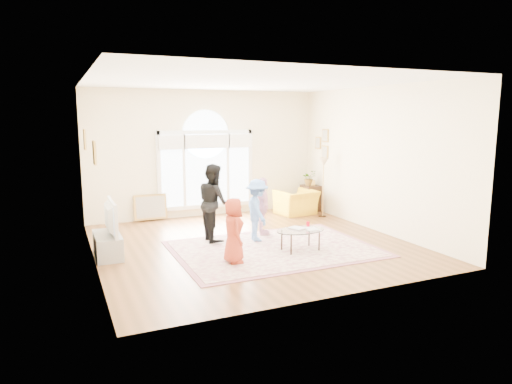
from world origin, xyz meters
name	(u,v)px	position (x,y,z in m)	size (l,w,h in m)	color
ground	(252,244)	(0.00, 0.00, 0.00)	(6.00, 6.00, 0.00)	brown
room_shell	(208,156)	(0.01, 2.83, 1.57)	(6.00, 6.00, 6.00)	#F2E7BD
area_rug	(274,249)	(0.24, -0.52, 0.01)	(3.60, 2.60, 0.02)	beige
rug_border	(274,249)	(0.24, -0.52, 0.01)	(3.80, 2.80, 0.01)	#975A67
tv_console	(108,245)	(-2.75, 0.30, 0.21)	(0.45, 1.00, 0.42)	#919498
television	(107,217)	(-2.74, 0.30, 0.73)	(0.17, 1.08, 0.62)	black
coffee_table	(301,231)	(0.65, -0.83, 0.40)	(1.00, 0.66, 0.54)	silver
armchair	(296,202)	(2.19, 2.14, 0.32)	(0.97, 0.85, 0.63)	yellow
side_cabinet	(310,198)	(2.78, 2.41, 0.35)	(0.40, 0.50, 0.70)	black
floor_lamp	(323,167)	(2.67, 1.62, 1.28)	(0.27, 0.27, 1.51)	black
plant_pedestal	(308,198)	(2.70, 2.38, 0.35)	(0.20, 0.20, 0.70)	white
potted_plant	(309,178)	(2.70, 2.38, 0.91)	(0.37, 0.32, 0.41)	#33722D
leaning_picture	(151,221)	(-1.47, 2.90, 0.00)	(0.80, 0.05, 0.62)	tan
child_red	(234,230)	(-0.78, -1.00, 0.59)	(0.56, 0.36, 1.14)	#A43521
child_black	(214,202)	(-0.62, 0.53, 0.81)	(0.77, 0.60, 1.58)	black
child_pink	(263,206)	(0.48, 0.53, 0.64)	(0.73, 0.30, 1.24)	#F5B1C5
child_blue	(257,210)	(0.18, 0.13, 0.65)	(0.82, 0.47, 1.27)	#5B88D5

